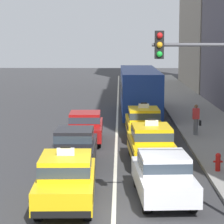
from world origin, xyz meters
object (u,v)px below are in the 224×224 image
object	(u,v)px
sedan_right_nearest	(163,174)
taxi_right_second	(151,143)
pedestrian_near_crosswalk	(196,120)
taxi_right_third	(144,122)
fire_hydrant	(218,161)
traffic_light_pole	(218,95)
bus_right_fourth	(139,89)
sedan_left_third	(85,126)
sedan_left_second	(75,146)
taxi_left_nearest	(66,178)

from	to	relation	value
sedan_right_nearest	taxi_right_second	size ratio (longest dim) A/B	0.95
taxi_right_second	pedestrian_near_crosswalk	bearing A→B (deg)	64.74
sedan_right_nearest	taxi_right_third	distance (m)	10.80
taxi_right_third	fire_hydrant	size ratio (longest dim) A/B	6.31
fire_hydrant	traffic_light_pole	world-z (taller)	traffic_light_pole
sedan_right_nearest	fire_hydrant	size ratio (longest dim) A/B	6.03
taxi_right_third	fire_hydrant	xyz separation A→B (m)	(2.62, -7.59, -0.33)
sedan_right_nearest	bus_right_fourth	xyz separation A→B (m)	(-0.10, 19.48, 0.97)
sedan_left_third	traffic_light_pole	world-z (taller)	traffic_light_pole
taxi_right_second	bus_right_fourth	world-z (taller)	bus_right_fourth
sedan_left_second	sedan_right_nearest	bearing A→B (deg)	-54.15
taxi_left_nearest	traffic_light_pole	bearing A→B (deg)	-25.39
taxi_left_nearest	pedestrian_near_crosswalk	xyz separation A→B (m)	(5.89, 11.66, 0.11)
sedan_left_third	taxi_right_second	world-z (taller)	taxi_right_second
sedan_left_third	fire_hydrant	xyz separation A→B (m)	(5.70, -6.48, -0.30)
sedan_right_nearest	fire_hydrant	xyz separation A→B (m)	(2.44, 3.20, -0.30)
bus_right_fourth	traffic_light_pole	distance (m)	22.35
sedan_left_second	taxi_right_third	size ratio (longest dim) A/B	0.94
taxi_right_second	traffic_light_pole	bearing A→B (deg)	-80.25
taxi_right_second	taxi_right_third	distance (m)	5.70
sedan_left_second	pedestrian_near_crosswalk	world-z (taller)	pedestrian_near_crosswalk
taxi_right_third	bus_right_fourth	world-z (taller)	bus_right_fourth
sedan_left_third	taxi_right_third	distance (m)	3.28
sedan_left_third	taxi_right_third	size ratio (longest dim) A/B	0.94
bus_right_fourth	taxi_right_third	bearing A→B (deg)	-90.49
taxi_left_nearest	taxi_right_third	xyz separation A→B (m)	(3.02, 11.43, 0.00)
sedan_left_second	taxi_right_second	bearing A→B (deg)	7.37
sedan_right_nearest	bus_right_fourth	distance (m)	19.50
sedan_left_third	sedan_right_nearest	xyz separation A→B (m)	(3.26, -9.68, 0.00)
bus_right_fourth	sedan_left_second	bearing A→B (deg)	-102.49
sedan_right_nearest	traffic_light_pole	distance (m)	4.23
bus_right_fourth	traffic_light_pole	bearing A→B (deg)	-86.53
taxi_right_third	taxi_left_nearest	bearing A→B (deg)	-104.79
taxi_left_nearest	sedan_left_third	world-z (taller)	taxi_left_nearest
taxi_right_second	bus_right_fourth	distance (m)	14.41
taxi_right_third	traffic_light_pole	world-z (taller)	traffic_light_pole
taxi_left_nearest	traffic_light_pole	size ratio (longest dim) A/B	0.83
fire_hydrant	sedan_left_third	bearing A→B (deg)	131.37
pedestrian_near_crosswalk	traffic_light_pole	xyz separation A→B (m)	(-1.45, -13.76, 2.84)
pedestrian_near_crosswalk	sedan_right_nearest	bearing A→B (deg)	-103.72
pedestrian_near_crosswalk	fire_hydrant	xyz separation A→B (m)	(-0.25, -7.82, -0.44)
sedan_left_third	taxi_left_nearest	bearing A→B (deg)	-89.61
sedan_left_third	bus_right_fourth	size ratio (longest dim) A/B	0.39
sedan_left_third	pedestrian_near_crosswalk	xyz separation A→B (m)	(5.96, 1.34, 0.14)
taxi_left_nearest	taxi_right_second	world-z (taller)	same
taxi_right_third	traffic_light_pole	xyz separation A→B (m)	(1.42, -13.54, 2.94)
taxi_left_nearest	sedan_right_nearest	xyz separation A→B (m)	(3.19, 0.63, -0.03)
bus_right_fourth	pedestrian_near_crosswalk	world-z (taller)	bus_right_fourth
sedan_right_nearest	sedan_left_third	bearing A→B (deg)	108.64
sedan_left_third	pedestrian_near_crosswalk	size ratio (longest dim) A/B	2.59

